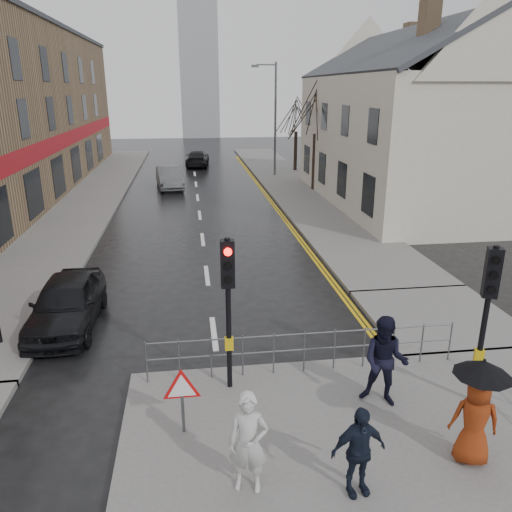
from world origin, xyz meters
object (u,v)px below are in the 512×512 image
object	(u,v)px
pedestrian_with_umbrella	(477,406)
car_mid	(169,178)
pedestrian_a	(248,443)
car_parked	(67,303)
pedestrian_b	(385,361)
pedestrian_d	(358,451)

from	to	relation	value
pedestrian_with_umbrella	car_mid	distance (m)	27.56
pedestrian_a	car_parked	distance (m)	8.00
pedestrian_b	car_mid	size ratio (longest dim) A/B	0.44
car_mid	pedestrian_b	bearing A→B (deg)	-85.76
pedestrian_d	car_parked	xyz separation A→B (m)	(-5.96, 7.08, -0.21)
pedestrian_a	pedestrian_d	bearing A→B (deg)	4.31
pedestrian_d	car_mid	xyz separation A→B (m)	(-3.72, 27.33, -0.21)
pedestrian_with_umbrella	car_parked	world-z (taller)	pedestrian_with_umbrella
pedestrian_d	car_parked	world-z (taller)	pedestrian_d
pedestrian_b	car_parked	size ratio (longest dim) A/B	0.46
pedestrian_a	pedestrian_b	world-z (taller)	pedestrian_b
pedestrian_a	car_parked	world-z (taller)	pedestrian_a
pedestrian_a	pedestrian_with_umbrella	distance (m)	3.93
pedestrian_d	car_mid	bearing A→B (deg)	90.33
pedestrian_b	pedestrian_d	world-z (taller)	pedestrian_b
pedestrian_with_umbrella	car_mid	world-z (taller)	pedestrian_with_umbrella
car_mid	car_parked	bearing A→B (deg)	-103.44
pedestrian_with_umbrella	car_parked	bearing A→B (deg)	140.83
pedestrian_b	pedestrian_with_umbrella	xyz separation A→B (m)	(0.89, -1.84, 0.14)
pedestrian_a	car_parked	xyz separation A→B (m)	(-4.25, 6.77, -0.31)
pedestrian_with_umbrella	pedestrian_d	distance (m)	2.27
pedestrian_with_umbrella	car_mid	bearing A→B (deg)	102.42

